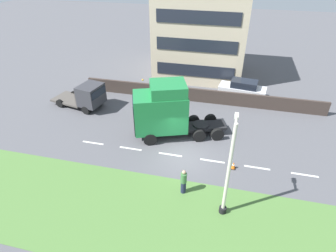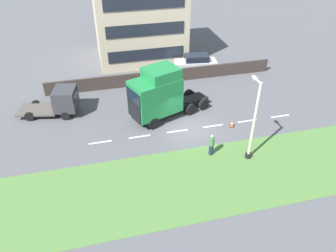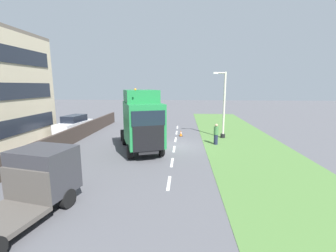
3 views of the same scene
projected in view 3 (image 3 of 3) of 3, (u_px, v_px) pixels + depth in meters
ground_plane at (175, 146)px, 18.97m from camera, size 120.00×120.00×0.00m
grass_verge at (247, 147)px, 18.56m from camera, size 7.00×44.00×0.01m
lane_markings at (175, 144)px, 19.66m from camera, size 0.16×17.80×0.00m
boundary_wall at (71, 136)px, 19.46m from camera, size 0.25×24.00×1.38m
lorry_cab at (142, 122)px, 16.77m from camera, size 4.83×7.71×4.87m
flatbed_truck at (36, 179)px, 9.05m from camera, size 3.25×5.59×2.49m
parked_car at (74, 125)px, 23.61m from camera, size 2.38×4.85×1.98m
lamp_post at (223, 109)px, 21.47m from camera, size 1.34×0.44×6.30m
pedestrian at (216, 134)px, 19.33m from camera, size 0.39×0.39×1.82m
traffic_cone_lead at (181, 133)px, 22.64m from camera, size 0.36×0.36×0.58m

